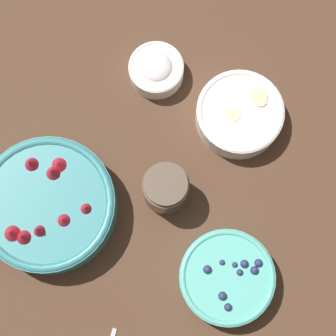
% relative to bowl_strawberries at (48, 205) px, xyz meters
% --- Properties ---
extents(ground_plane, '(4.00, 4.00, 0.00)m').
position_rel_bowl_strawberries_xyz_m(ground_plane, '(0.11, -0.17, -0.04)').
color(ground_plane, '#4C3323').
extents(bowl_strawberries, '(0.25, 0.25, 0.09)m').
position_rel_bowl_strawberries_xyz_m(bowl_strawberries, '(0.00, 0.00, 0.00)').
color(bowl_strawberries, teal).
rests_on(bowl_strawberries, ground_plane).
extents(bowl_blueberries, '(0.17, 0.17, 0.06)m').
position_rel_bowl_strawberries_xyz_m(bowl_blueberries, '(0.07, -0.35, -0.01)').
color(bowl_blueberries, '#56B7A8').
rests_on(bowl_blueberries, ground_plane).
extents(bowl_bananas, '(0.17, 0.17, 0.05)m').
position_rel_bowl_strawberries_xyz_m(bowl_bananas, '(0.35, -0.21, -0.01)').
color(bowl_bananas, white).
rests_on(bowl_bananas, ground_plane).
extents(bowl_cream, '(0.11, 0.11, 0.05)m').
position_rel_bowl_strawberries_xyz_m(bowl_cream, '(0.34, -0.02, -0.01)').
color(bowl_cream, white).
rests_on(bowl_cream, ground_plane).
extents(jar_chocolate, '(0.09, 0.09, 0.09)m').
position_rel_bowl_strawberries_xyz_m(jar_chocolate, '(0.14, -0.17, 0.00)').
color(jar_chocolate, brown).
rests_on(jar_chocolate, ground_plane).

